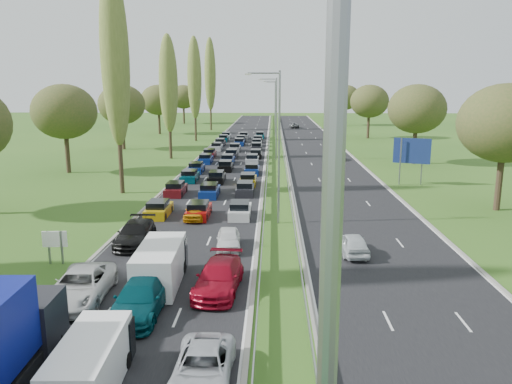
{
  "coord_description": "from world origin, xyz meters",
  "views": [
    {
      "loc": [
        4.02,
        4.12,
        10.85
      ],
      "look_at": [
        2.53,
        47.9,
        1.5
      ],
      "focal_mm": 35.0,
      "sensor_mm": 36.0,
      "label": 1
    }
  ],
  "objects_px": {
    "near_car_2": "(81,286)",
    "info_sign": "(55,243)",
    "white_van_front": "(92,363)",
    "near_car_3": "(135,233)",
    "direction_sign": "(412,153)",
    "white_van_rear": "(161,264)"
  },
  "relations": [
    {
      "from": "near_car_2",
      "to": "direction_sign",
      "type": "bearing_deg",
      "value": 48.38
    },
    {
      "from": "near_car_3",
      "to": "direction_sign",
      "type": "relative_size",
      "value": 1.03
    },
    {
      "from": "white_van_rear",
      "to": "direction_sign",
      "type": "bearing_deg",
      "value": 51.44
    },
    {
      "from": "near_car_2",
      "to": "white_van_rear",
      "type": "relative_size",
      "value": 1.02
    },
    {
      "from": "white_van_rear",
      "to": "info_sign",
      "type": "height_order",
      "value": "white_van_rear"
    },
    {
      "from": "info_sign",
      "to": "near_car_2",
      "type": "bearing_deg",
      "value": -55.93
    },
    {
      "from": "near_car_2",
      "to": "info_sign",
      "type": "relative_size",
      "value": 2.72
    },
    {
      "from": "info_sign",
      "to": "near_car_3",
      "type": "bearing_deg",
      "value": 45.88
    },
    {
      "from": "white_van_rear",
      "to": "info_sign",
      "type": "bearing_deg",
      "value": 156.04
    },
    {
      "from": "info_sign",
      "to": "white_van_front",
      "type": "bearing_deg",
      "value": -61.65
    },
    {
      "from": "near_car_2",
      "to": "white_van_rear",
      "type": "bearing_deg",
      "value": 30.78
    },
    {
      "from": "near_car_3",
      "to": "white_van_rear",
      "type": "height_order",
      "value": "white_van_rear"
    },
    {
      "from": "info_sign",
      "to": "direction_sign",
      "type": "distance_m",
      "value": 39.14
    },
    {
      "from": "near_car_3",
      "to": "direction_sign",
      "type": "height_order",
      "value": "direction_sign"
    },
    {
      "from": "white_van_rear",
      "to": "near_car_2",
      "type": "bearing_deg",
      "value": -148.25
    },
    {
      "from": "near_car_3",
      "to": "info_sign",
      "type": "height_order",
      "value": "info_sign"
    },
    {
      "from": "near_car_3",
      "to": "info_sign",
      "type": "relative_size",
      "value": 2.56
    },
    {
      "from": "info_sign",
      "to": "white_van_rear",
      "type": "bearing_deg",
      "value": -21.76
    },
    {
      "from": "near_car_2",
      "to": "near_car_3",
      "type": "height_order",
      "value": "near_car_2"
    },
    {
      "from": "white_van_front",
      "to": "white_van_rear",
      "type": "relative_size",
      "value": 0.89
    },
    {
      "from": "near_car_3",
      "to": "white_van_front",
      "type": "height_order",
      "value": "white_van_front"
    },
    {
      "from": "near_car_2",
      "to": "info_sign",
      "type": "bearing_deg",
      "value": 120.9
    }
  ]
}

